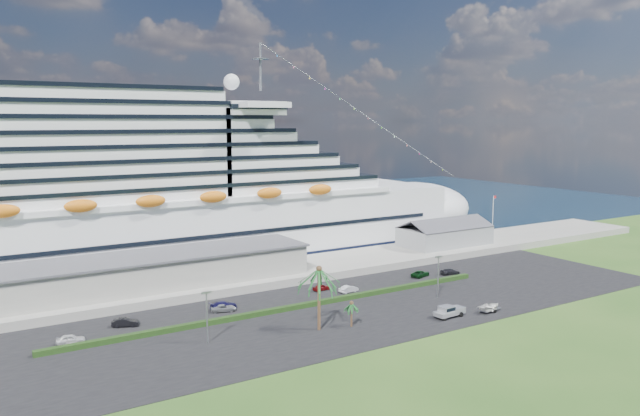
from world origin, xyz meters
TOP-DOWN VIEW (x-y plane):
  - ground at (0.00, 0.00)m, footprint 420.00×420.00m
  - asphalt_lot at (0.00, 11.00)m, footprint 140.00×38.00m
  - wharf at (0.00, 40.00)m, footprint 240.00×20.00m
  - water at (0.00, 130.00)m, footprint 420.00×160.00m
  - cruise_ship at (-21.53, 64.00)m, footprint 191.00×38.00m
  - terminal_building at (-25.00, 40.00)m, footprint 61.00×15.00m
  - port_shed at (52.00, 40.00)m, footprint 24.00×12.31m
  - flagpole at (70.04, 40.00)m, footprint 1.08×0.16m
  - hedge at (-8.00, 16.00)m, footprint 88.00×1.10m
  - lamp_post_left at (-28.00, 8.00)m, footprint 1.60×0.35m
  - lamp_post_right at (20.00, 8.00)m, footprint 1.60×0.35m
  - palm_tall at (-10.00, 4.00)m, footprint 8.82×8.82m
  - palm_short at (-4.50, 2.50)m, footprint 3.53×3.53m
  - parked_car_0 at (-46.16, 19.00)m, footprint 4.52×2.58m
  - parked_car_1 at (-36.74, 22.76)m, footprint 4.71×3.18m
  - parked_car_2 at (-19.36, 21.76)m, footprint 4.99×3.36m
  - parked_car_3 at (-18.83, 23.09)m, footprint 5.16×2.31m
  - parked_car_4 at (3.26, 24.24)m, footprint 3.96×1.95m
  - parked_car_5 at (7.16, 20.15)m, footprint 4.36×1.95m
  - parked_car_6 at (27.97, 22.21)m, footprint 5.40×3.56m
  - parked_car_7 at (34.99, 20.19)m, footprint 4.91×2.61m
  - pickup_truck at (13.01, -2.52)m, footprint 6.09×2.51m
  - boat_trailer at (21.40, -4.28)m, footprint 5.62×3.95m

SIDE VIEW (x-z plane):
  - ground at x=0.00m, z-range 0.00..0.00m
  - water at x=0.00m, z-range 0.00..0.02m
  - asphalt_lot at x=0.00m, z-range 0.00..0.12m
  - hedge at x=-8.00m, z-range 0.12..1.02m
  - parked_car_2 at x=-19.36m, z-range 0.12..1.39m
  - parked_car_4 at x=3.26m, z-range 0.12..1.42m
  - parked_car_7 at x=34.99m, z-range 0.12..1.48m
  - parked_car_6 at x=27.97m, z-range 0.12..1.50m
  - parked_car_5 at x=7.16m, z-range 0.12..1.51m
  - parked_car_0 at x=-46.16m, z-range 0.12..1.57m
  - parked_car_1 at x=-36.74m, z-range 0.12..1.59m
  - parked_car_3 at x=-18.83m, z-range 0.12..1.59m
  - wharf at x=0.00m, z-range 0.00..1.80m
  - boat_trailer at x=21.40m, z-range 0.38..1.95m
  - pickup_truck at x=13.01m, z-range 0.22..2.34m
  - palm_short at x=-4.50m, z-range 1.38..5.95m
  - port_shed at x=52.00m, z-range 0.71..8.08m
  - terminal_building at x=-25.00m, z-range 1.86..8.16m
  - lamp_post_left at x=-28.00m, z-range 1.21..9.48m
  - lamp_post_right at x=20.00m, z-range 1.21..9.48m
  - flagpole at x=70.04m, z-range 2.27..14.27m
  - palm_tall at x=-10.00m, z-range 3.64..14.77m
  - cruise_ship at x=-21.53m, z-range -10.31..43.69m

